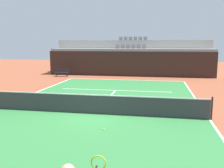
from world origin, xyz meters
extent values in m
plane|color=brown|center=(0.00, 0.00, 0.00)|extent=(80.00, 80.00, 0.00)
cube|color=#2D7238|center=(0.00, 0.00, 0.01)|extent=(11.00, 24.00, 0.01)
cube|color=white|center=(0.00, 11.95, 0.01)|extent=(11.00, 0.10, 0.00)
cube|color=white|center=(5.45, 0.00, 0.01)|extent=(0.10, 24.00, 0.00)
cube|color=white|center=(0.00, 6.40, 0.01)|extent=(8.26, 0.10, 0.00)
cube|color=white|center=(0.00, 3.20, 0.01)|extent=(0.10, 6.40, 0.00)
cube|color=black|center=(0.00, 14.90, 1.32)|extent=(17.83, 0.30, 2.65)
cube|color=#9E9E99|center=(0.00, 16.25, 1.46)|extent=(17.83, 2.40, 2.93)
cube|color=#9E9E99|center=(0.00, 18.65, 1.94)|extent=(17.83, 2.40, 3.87)
cube|color=slate|center=(-1.48, 16.25, 2.95)|extent=(0.44, 0.44, 0.04)
cube|color=slate|center=(-1.48, 16.45, 3.17)|extent=(0.44, 0.04, 0.40)
cube|color=slate|center=(-0.89, 16.25, 2.95)|extent=(0.44, 0.44, 0.04)
cube|color=slate|center=(-0.89, 16.45, 3.17)|extent=(0.44, 0.04, 0.40)
cube|color=slate|center=(-0.30, 16.25, 2.95)|extent=(0.44, 0.44, 0.04)
cube|color=slate|center=(-0.30, 16.45, 3.17)|extent=(0.44, 0.04, 0.40)
cube|color=slate|center=(0.30, 16.25, 2.95)|extent=(0.44, 0.44, 0.04)
cube|color=slate|center=(0.30, 16.45, 3.17)|extent=(0.44, 0.04, 0.40)
cube|color=slate|center=(0.89, 16.25, 2.95)|extent=(0.44, 0.44, 0.04)
cube|color=slate|center=(0.89, 16.45, 3.17)|extent=(0.44, 0.04, 0.40)
cube|color=slate|center=(1.48, 16.25, 2.95)|extent=(0.44, 0.44, 0.04)
cube|color=slate|center=(1.48, 16.45, 3.17)|extent=(0.44, 0.04, 0.40)
cube|color=slate|center=(-1.48, 18.65, 3.89)|extent=(0.44, 0.44, 0.04)
cube|color=slate|center=(-1.48, 18.85, 4.11)|extent=(0.44, 0.04, 0.40)
cube|color=slate|center=(-0.89, 18.65, 3.89)|extent=(0.44, 0.44, 0.04)
cube|color=slate|center=(-0.89, 18.85, 4.11)|extent=(0.44, 0.04, 0.40)
cube|color=slate|center=(-0.30, 18.65, 3.89)|extent=(0.44, 0.44, 0.04)
cube|color=slate|center=(-0.30, 18.85, 4.11)|extent=(0.44, 0.04, 0.40)
cube|color=slate|center=(0.30, 18.65, 3.89)|extent=(0.44, 0.44, 0.04)
cube|color=slate|center=(0.30, 18.85, 4.11)|extent=(0.44, 0.04, 0.40)
cube|color=slate|center=(0.89, 18.65, 3.89)|extent=(0.44, 0.44, 0.04)
cube|color=slate|center=(0.89, 18.85, 4.11)|extent=(0.44, 0.04, 0.40)
cube|color=slate|center=(1.48, 18.65, 3.89)|extent=(0.44, 0.44, 0.04)
cube|color=slate|center=(1.48, 18.85, 4.11)|extent=(0.44, 0.04, 0.40)
cylinder|color=black|center=(5.50, 0.00, 0.55)|extent=(0.08, 0.08, 1.07)
cube|color=#333338|center=(0.00, 0.00, 0.47)|extent=(10.90, 0.02, 0.92)
cube|color=white|center=(0.00, 0.00, 0.96)|extent=(10.90, 0.04, 0.05)
torus|color=#BFD819|center=(2.08, -7.53, 1.34)|extent=(0.28, 0.02, 0.28)
cube|color=#232328|center=(-7.02, 13.34, 0.45)|extent=(1.50, 0.40, 0.05)
cube|color=#232328|center=(-7.02, 13.52, 0.67)|extent=(1.50, 0.04, 0.36)
cube|color=#2D2D33|center=(-7.62, 13.20, 0.21)|extent=(0.06, 0.06, 0.42)
cube|color=#2D2D33|center=(-6.42, 13.20, 0.21)|extent=(0.06, 0.06, 0.42)
cube|color=#2D2D33|center=(-7.62, 13.48, 0.21)|extent=(0.06, 0.06, 0.42)
cube|color=#2D2D33|center=(-6.42, 13.48, 0.21)|extent=(0.06, 0.06, 0.42)
sphere|color=#CCE033|center=(1.00, -2.21, 0.04)|extent=(0.07, 0.07, 0.07)
camera|label=1|loc=(3.06, -11.51, 3.40)|focal=39.84mm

